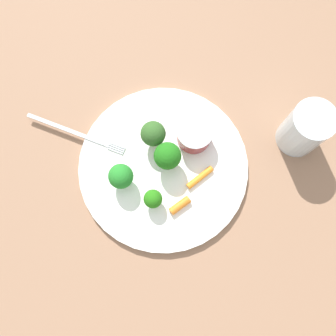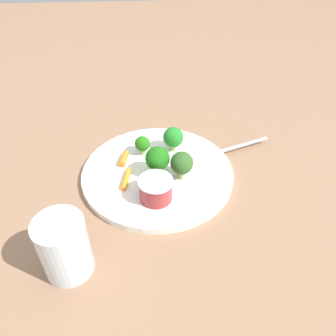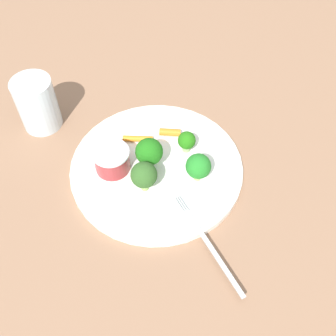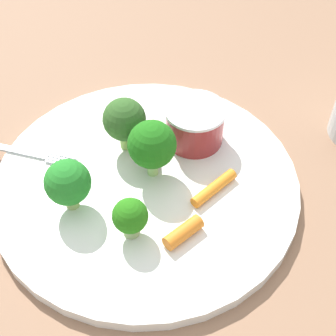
# 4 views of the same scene
# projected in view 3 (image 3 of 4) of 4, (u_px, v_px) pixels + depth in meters

# --- Properties ---
(ground_plane) EXTENTS (2.40, 2.40, 0.00)m
(ground_plane) POSITION_uv_depth(u_px,v_px,m) (157.00, 170.00, 0.66)
(ground_plane) COLOR #8D684D
(plate) EXTENTS (0.28, 0.28, 0.01)m
(plate) POSITION_uv_depth(u_px,v_px,m) (157.00, 168.00, 0.66)
(plate) COLOR white
(plate) RESTS_ON ground_plane
(sauce_cup) EXTENTS (0.06, 0.06, 0.04)m
(sauce_cup) POSITION_uv_depth(u_px,v_px,m) (112.00, 160.00, 0.63)
(sauce_cup) COLOR maroon
(sauce_cup) RESTS_ON plate
(broccoli_floret_0) EXTENTS (0.04, 0.04, 0.06)m
(broccoli_floret_0) POSITION_uv_depth(u_px,v_px,m) (149.00, 151.00, 0.62)
(broccoli_floret_0) COLOR #94C573
(broccoli_floret_0) RESTS_ON plate
(broccoli_floret_1) EXTENTS (0.03, 0.03, 0.04)m
(broccoli_floret_1) POSITION_uv_depth(u_px,v_px,m) (187.00, 141.00, 0.66)
(broccoli_floret_1) COLOR #94AE6F
(broccoli_floret_1) RESTS_ON plate
(broccoli_floret_2) EXTENTS (0.04, 0.04, 0.06)m
(broccoli_floret_2) POSITION_uv_depth(u_px,v_px,m) (144.00, 175.00, 0.60)
(broccoli_floret_2) COLOR #98BF5E
(broccoli_floret_2) RESTS_ON plate
(broccoli_floret_3) EXTENTS (0.04, 0.04, 0.05)m
(broccoli_floret_3) POSITION_uv_depth(u_px,v_px,m) (198.00, 166.00, 0.61)
(broccoli_floret_3) COLOR #9BB964
(broccoli_floret_3) RESTS_ON plate
(carrot_stick_0) EXTENTS (0.02, 0.05, 0.01)m
(carrot_stick_0) POSITION_uv_depth(u_px,v_px,m) (138.00, 139.00, 0.68)
(carrot_stick_0) COLOR orange
(carrot_stick_0) RESTS_ON plate
(carrot_stick_1) EXTENTS (0.02, 0.04, 0.01)m
(carrot_stick_1) POSITION_uv_depth(u_px,v_px,m) (170.00, 132.00, 0.69)
(carrot_stick_1) COLOR orange
(carrot_stick_1) RESTS_ON plate
(fork) EXTENTS (0.17, 0.07, 0.00)m
(fork) POSITION_uv_depth(u_px,v_px,m) (207.00, 241.00, 0.57)
(fork) COLOR silver
(fork) RESTS_ON plate
(drinking_glass) EXTENTS (0.07, 0.07, 0.10)m
(drinking_glass) POSITION_uv_depth(u_px,v_px,m) (37.00, 104.00, 0.69)
(drinking_glass) COLOR silver
(drinking_glass) RESTS_ON ground_plane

